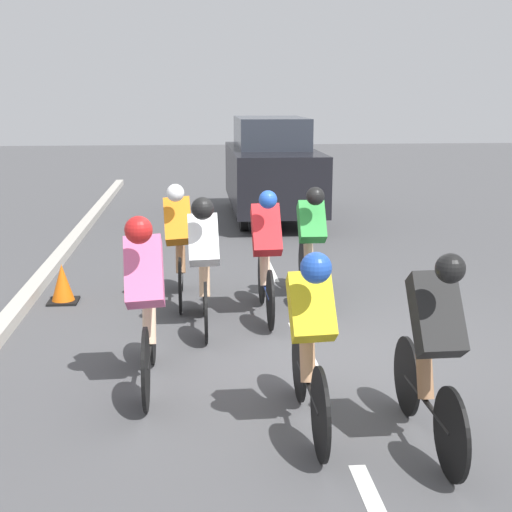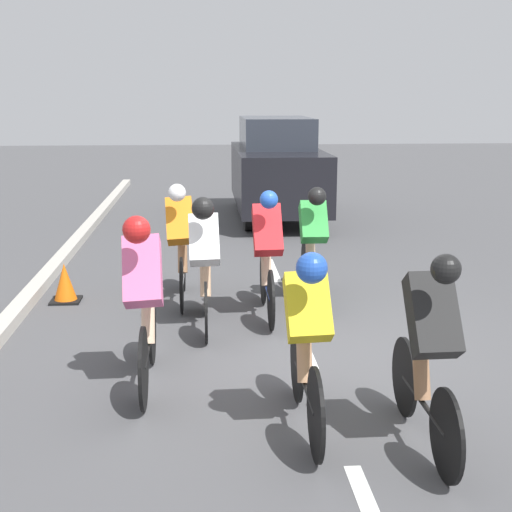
# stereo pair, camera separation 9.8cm
# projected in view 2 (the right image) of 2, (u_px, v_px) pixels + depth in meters

# --- Properties ---
(ground_plane) EXTENTS (60.00, 60.00, 0.00)m
(ground_plane) POSITION_uv_depth(u_px,v_px,m) (305.00, 349.00, 7.28)
(ground_plane) COLOR #4C4C4F
(lane_stripe_mid) EXTENTS (0.12, 1.40, 0.01)m
(lane_stripe_mid) POSITION_uv_depth(u_px,v_px,m) (303.00, 344.00, 7.41)
(lane_stripe_mid) COLOR white
(lane_stripe_mid) RESTS_ON ground
(lane_stripe_far) EXTENTS (0.12, 1.40, 0.01)m
(lane_stripe_far) POSITION_uv_depth(u_px,v_px,m) (273.00, 270.00, 10.52)
(lane_stripe_far) COLOR white
(lane_stripe_far) RESTS_ON ground
(cyclist_pink) EXTENTS (0.35, 1.74, 1.58)m
(cyclist_pink) POSITION_uv_depth(u_px,v_px,m) (144.00, 297.00, 6.15)
(cyclist_pink) COLOR black
(cyclist_pink) RESTS_ON ground
(cyclist_black) EXTENTS (0.33, 1.66, 1.52)m
(cyclist_black) POSITION_uv_depth(u_px,v_px,m) (430.00, 346.00, 5.06)
(cyclist_black) COLOR black
(cyclist_black) RESTS_ON ground
(cyclist_orange) EXTENTS (0.35, 1.70, 1.52)m
(cyclist_orange) POSITION_uv_depth(u_px,v_px,m) (181.00, 241.00, 8.73)
(cyclist_orange) COLOR black
(cyclist_orange) RESTS_ON ground
(cyclist_yellow) EXTENTS (0.34, 1.70, 1.47)m
(cyclist_yellow) POSITION_uv_depth(u_px,v_px,m) (307.00, 336.00, 5.33)
(cyclist_yellow) COLOR black
(cyclist_yellow) RESTS_ON ground
(cyclist_green) EXTENTS (0.32, 1.68, 1.47)m
(cyclist_green) POSITION_uv_depth(u_px,v_px,m) (313.00, 242.00, 8.77)
(cyclist_green) COLOR black
(cyclist_green) RESTS_ON ground
(cyclist_white) EXTENTS (0.33, 1.64, 1.51)m
(cyclist_white) POSITION_uv_depth(u_px,v_px,m) (205.00, 258.00, 7.71)
(cyclist_white) COLOR black
(cyclist_white) RESTS_ON ground
(cyclist_red) EXTENTS (0.33, 1.70, 1.52)m
(cyclist_red) POSITION_uv_depth(u_px,v_px,m) (267.00, 251.00, 8.13)
(cyclist_red) COLOR black
(cyclist_red) RESTS_ON ground
(support_car) EXTENTS (1.70, 4.38, 2.07)m
(support_car) POSITION_uv_depth(u_px,v_px,m) (277.00, 168.00, 14.74)
(support_car) COLOR black
(support_car) RESTS_ON ground
(traffic_cone) EXTENTS (0.36, 0.36, 0.49)m
(traffic_cone) POSITION_uv_depth(u_px,v_px,m) (65.00, 283.00, 8.88)
(traffic_cone) COLOR black
(traffic_cone) RESTS_ON ground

